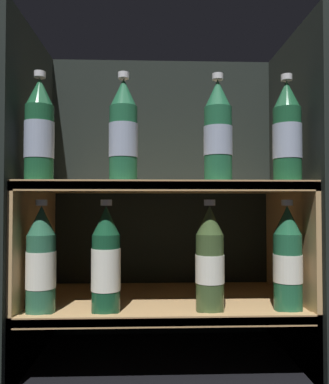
{
  "coord_description": "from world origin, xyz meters",
  "views": [
    {
      "loc": [
        -0.03,
        -0.82,
        0.41
      ],
      "look_at": [
        0.0,
        0.13,
        0.44
      ],
      "focal_mm": 35.0,
      "sensor_mm": 36.0,
      "label": 1
    }
  ],
  "objects_px": {
    "bottle_upper_front_1": "(123,133)",
    "bottle_upper_front_0": "(39,133)",
    "bottle_upper_front_2": "(218,134)",
    "bottle_lower_front_0": "(41,262)",
    "bottle_lower_front_3": "(288,260)",
    "bottle_lower_front_1": "(106,262)",
    "bottle_upper_front_3": "(287,134)",
    "bottle_lower_front_2": "(210,261)"
  },
  "relations": [
    {
      "from": "bottle_upper_front_2",
      "to": "bottle_upper_front_3",
      "type": "xyz_separation_m",
      "value": [
        0.17,
        0.0,
        -0.0
      ]
    },
    {
      "from": "bottle_upper_front_3",
      "to": "bottle_lower_front_3",
      "type": "xyz_separation_m",
      "value": [
        -0.0,
        0.0,
        -0.3
      ]
    },
    {
      "from": "bottle_upper_front_0",
      "to": "bottle_upper_front_1",
      "type": "bearing_deg",
      "value": 0.0
    },
    {
      "from": "bottle_upper_front_1",
      "to": "bottle_lower_front_0",
      "type": "distance_m",
      "value": 0.35
    },
    {
      "from": "bottle_upper_front_3",
      "to": "bottle_lower_front_3",
      "type": "relative_size",
      "value": 1.0
    },
    {
      "from": "bottle_lower_front_0",
      "to": "bottle_lower_front_3",
      "type": "height_order",
      "value": "same"
    },
    {
      "from": "bottle_upper_front_0",
      "to": "bottle_upper_front_2",
      "type": "bearing_deg",
      "value": -0.0
    },
    {
      "from": "bottle_lower_front_3",
      "to": "bottle_lower_front_0",
      "type": "bearing_deg",
      "value": 180.0
    },
    {
      "from": "bottle_lower_front_0",
      "to": "bottle_lower_front_2",
      "type": "relative_size",
      "value": 1.0
    },
    {
      "from": "bottle_upper_front_1",
      "to": "bottle_upper_front_2",
      "type": "height_order",
      "value": "same"
    },
    {
      "from": "bottle_upper_front_1",
      "to": "bottle_upper_front_3",
      "type": "xyz_separation_m",
      "value": [
        0.39,
        -0.0,
        -0.0
      ]
    },
    {
      "from": "bottle_upper_front_0",
      "to": "bottle_upper_front_3",
      "type": "relative_size",
      "value": 1.0
    },
    {
      "from": "bottle_lower_front_0",
      "to": "bottle_lower_front_3",
      "type": "bearing_deg",
      "value": 0.0
    },
    {
      "from": "bottle_upper_front_0",
      "to": "bottle_lower_front_1",
      "type": "xyz_separation_m",
      "value": [
        0.16,
        0.0,
        -0.3
      ]
    },
    {
      "from": "bottle_lower_front_2",
      "to": "bottle_lower_front_3",
      "type": "height_order",
      "value": "same"
    },
    {
      "from": "bottle_upper_front_3",
      "to": "bottle_lower_front_2",
      "type": "distance_m",
      "value": 0.35
    },
    {
      "from": "bottle_upper_front_1",
      "to": "bottle_upper_front_2",
      "type": "xyz_separation_m",
      "value": [
        0.22,
        -0.0,
        0.0
      ]
    },
    {
      "from": "bottle_upper_front_0",
      "to": "bottle_lower_front_2",
      "type": "relative_size",
      "value": 1.0
    },
    {
      "from": "bottle_lower_front_1",
      "to": "bottle_lower_front_2",
      "type": "distance_m",
      "value": 0.24
    },
    {
      "from": "bottle_upper_front_1",
      "to": "bottle_lower_front_3",
      "type": "xyz_separation_m",
      "value": [
        0.39,
        0.0,
        -0.3
      ]
    },
    {
      "from": "bottle_upper_front_0",
      "to": "bottle_upper_front_1",
      "type": "distance_m",
      "value": 0.2
    },
    {
      "from": "bottle_upper_front_1",
      "to": "bottle_upper_front_0",
      "type": "bearing_deg",
      "value": 180.0
    },
    {
      "from": "bottle_lower_front_2",
      "to": "bottle_lower_front_3",
      "type": "distance_m",
      "value": 0.19
    },
    {
      "from": "bottle_upper_front_0",
      "to": "bottle_upper_front_3",
      "type": "bearing_deg",
      "value": -0.0
    },
    {
      "from": "bottle_upper_front_2",
      "to": "bottle_lower_front_1",
      "type": "height_order",
      "value": "bottle_upper_front_2"
    },
    {
      "from": "bottle_upper_front_1",
      "to": "bottle_lower_front_0",
      "type": "xyz_separation_m",
      "value": [
        -0.19,
        0.0,
        -0.3
      ]
    },
    {
      "from": "bottle_upper_front_1",
      "to": "bottle_lower_front_3",
      "type": "relative_size",
      "value": 1.0
    },
    {
      "from": "bottle_lower_front_0",
      "to": "bottle_lower_front_1",
      "type": "bearing_deg",
      "value": 0.0
    },
    {
      "from": "bottle_upper_front_2",
      "to": "bottle_lower_front_2",
      "type": "bearing_deg",
      "value": 180.0
    },
    {
      "from": "bottle_upper_front_0",
      "to": "bottle_lower_front_0",
      "type": "distance_m",
      "value": 0.3
    },
    {
      "from": "bottle_upper_front_2",
      "to": "bottle_lower_front_0",
      "type": "height_order",
      "value": "bottle_upper_front_2"
    },
    {
      "from": "bottle_upper_front_2",
      "to": "bottle_lower_front_3",
      "type": "distance_m",
      "value": 0.34
    },
    {
      "from": "bottle_upper_front_1",
      "to": "bottle_lower_front_2",
      "type": "bearing_deg",
      "value": 0.0
    },
    {
      "from": "bottle_lower_front_2",
      "to": "bottle_lower_front_1",
      "type": "bearing_deg",
      "value": 180.0
    },
    {
      "from": "bottle_upper_front_1",
      "to": "bottle_upper_front_2",
      "type": "distance_m",
      "value": 0.22
    },
    {
      "from": "bottle_lower_front_0",
      "to": "bottle_upper_front_1",
      "type": "bearing_deg",
      "value": 0.0
    },
    {
      "from": "bottle_lower_front_1",
      "to": "bottle_lower_front_2",
      "type": "height_order",
      "value": "same"
    },
    {
      "from": "bottle_lower_front_2",
      "to": "bottle_lower_front_3",
      "type": "bearing_deg",
      "value": 0.0
    },
    {
      "from": "bottle_upper_front_1",
      "to": "bottle_lower_front_2",
      "type": "xyz_separation_m",
      "value": [
        0.2,
        0.0,
        -0.3
      ]
    },
    {
      "from": "bottle_lower_front_2",
      "to": "bottle_lower_front_3",
      "type": "relative_size",
      "value": 1.0
    },
    {
      "from": "bottle_upper_front_1",
      "to": "bottle_upper_front_3",
      "type": "relative_size",
      "value": 1.0
    },
    {
      "from": "bottle_upper_front_3",
      "to": "bottle_lower_front_0",
      "type": "xyz_separation_m",
      "value": [
        -0.58,
        0.0,
        -0.3
      ]
    }
  ]
}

